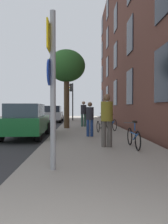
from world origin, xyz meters
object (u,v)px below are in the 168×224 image
sign_post (52,80)px  bicycle_3 (102,120)px  traffic_light (72,95)px  car_0 (27,120)px  pedestrian_1 (90,117)px  car_1 (53,114)px  tree_near (67,67)px  bicycle_0 (134,137)px  pedestrian_2 (84,112)px  bicycle_2 (111,124)px  bicycle_1 (100,127)px  pedestrian_0 (107,117)px

sign_post → bicycle_3: (2.42, 12.14, -1.55)m
traffic_light → car_0: size_ratio=0.90×
pedestrian_1 → car_1: (-3.04, 11.79, -0.19)m
tree_near → car_0: 5.27m
bicycle_3 → bicycle_0: bearing=-90.1°
sign_post → pedestrian_2: 10.66m
sign_post → bicycle_2: 8.70m
car_1 → tree_near: bearing=-77.1°
bicycle_1 → car_1: bearing=108.7°
sign_post → pedestrian_1: size_ratio=2.13×
sign_post → tree_near: size_ratio=0.67×
bicycle_0 → bicycle_1: (-0.70, 3.92, 0.00)m
sign_post → car_0: (-1.91, 5.79, -1.21)m
pedestrian_1 → car_0: (-3.02, 0.42, -0.19)m
bicycle_1 → car_1: car_1 is taller
car_1 → bicycle_3: bearing=-49.1°
sign_post → car_1: bearing=96.4°
bicycle_2 → car_0: car_0 is taller
tree_near → sign_post: bearing=-88.8°
car_0 → car_1: bearing=90.1°
tree_near → pedestrian_1: 5.35m
pedestrian_0 → car_0: 4.67m
sign_post → bicycle_0: sign_post is taller
bicycle_3 → car_0: car_0 is taller
sign_post → pedestrian_1: (1.11, 5.37, -1.02)m
tree_near → pedestrian_1: size_ratio=3.20×
bicycle_1 → car_0: 3.69m
bicycle_2 → pedestrian_2: 2.95m
traffic_light → bicycle_1: bearing=-81.0°
car_1 → pedestrian_0: bearing=-76.6°
pedestrian_2 → pedestrian_1: bearing=-88.2°
bicycle_1 → pedestrian_0: bearing=-92.6°
pedestrian_1 → car_0: 3.06m
pedestrian_0 → car_1: (-3.47, 14.51, -0.31)m
traffic_light → car_0: bearing=-98.5°
bicycle_0 → bicycle_2: (0.13, 5.70, 0.02)m
traffic_light → bicycle_1: 11.86m
tree_near → bicycle_2: tree_near is taller
pedestrian_2 → car_0: size_ratio=0.42×
bicycle_0 → pedestrian_1: (-1.30, 2.89, 0.56)m
bicycle_1 → pedestrian_1: pedestrian_1 is taller
pedestrian_1 → pedestrian_2: bearing=91.8°
bicycle_3 → bicycle_1: bearing=-97.1°
bicycle_2 → bicycle_3: bicycle_3 is taller
traffic_light → car_1: (-1.83, -0.73, -1.92)m
pedestrian_0 → pedestrian_1: bearing=98.9°
tree_near → bicycle_0: bearing=-69.8°
bicycle_1 → pedestrian_1: size_ratio=1.06×
traffic_light → tree_near: 8.46m
pedestrian_1 → pedestrian_2: 5.21m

